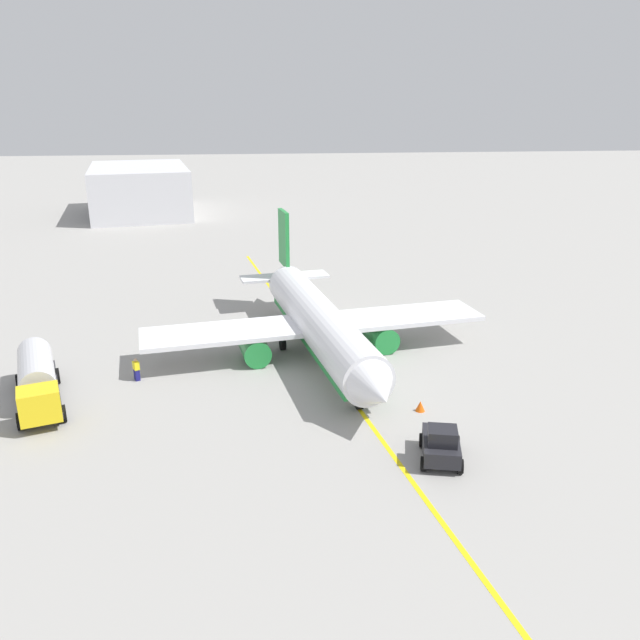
{
  "coord_description": "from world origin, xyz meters",
  "views": [
    {
      "loc": [
        46.61,
        -5.2,
        19.28
      ],
      "look_at": [
        0.0,
        0.0,
        3.0
      ],
      "focal_mm": 35.72,
      "sensor_mm": 36.0,
      "label": 1
    }
  ],
  "objects_px": {
    "safety_cone_nose": "(420,406)",
    "fuel_tanker": "(37,379)",
    "airplane": "(318,323)",
    "pushback_tug": "(441,444)",
    "refueling_worker": "(136,370)"
  },
  "relations": [
    {
      "from": "pushback_tug",
      "to": "fuel_tanker",
      "type": "bearing_deg",
      "value": -112.23
    },
    {
      "from": "refueling_worker",
      "to": "safety_cone_nose",
      "type": "bearing_deg",
      "value": 69.93
    },
    {
      "from": "refueling_worker",
      "to": "safety_cone_nose",
      "type": "distance_m",
      "value": 20.42
    },
    {
      "from": "fuel_tanker",
      "to": "airplane",
      "type": "bearing_deg",
      "value": 108.6
    },
    {
      "from": "fuel_tanker",
      "to": "refueling_worker",
      "type": "height_order",
      "value": "fuel_tanker"
    },
    {
      "from": "fuel_tanker",
      "to": "pushback_tug",
      "type": "xyz_separation_m",
      "value": [
        10.09,
        24.68,
        -0.71
      ]
    },
    {
      "from": "airplane",
      "to": "pushback_tug",
      "type": "height_order",
      "value": "airplane"
    },
    {
      "from": "safety_cone_nose",
      "to": "fuel_tanker",
      "type": "bearing_deg",
      "value": -99.28
    },
    {
      "from": "pushback_tug",
      "to": "safety_cone_nose",
      "type": "distance_m",
      "value": 6.04
    },
    {
      "from": "fuel_tanker",
      "to": "safety_cone_nose",
      "type": "distance_m",
      "value": 25.47
    },
    {
      "from": "airplane",
      "to": "refueling_worker",
      "type": "xyz_separation_m",
      "value": [
        3.68,
        -13.64,
        -1.76
      ]
    },
    {
      "from": "airplane",
      "to": "pushback_tug",
      "type": "distance_m",
      "value": 17.51
    },
    {
      "from": "airplane",
      "to": "pushback_tug",
      "type": "xyz_separation_m",
      "value": [
        16.67,
        5.12,
        -1.57
      ]
    },
    {
      "from": "pushback_tug",
      "to": "refueling_worker",
      "type": "relative_size",
      "value": 2.32
    },
    {
      "from": "fuel_tanker",
      "to": "safety_cone_nose",
      "type": "relative_size",
      "value": 14.94
    }
  ]
}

